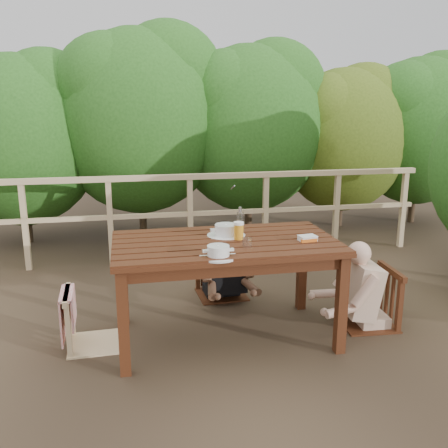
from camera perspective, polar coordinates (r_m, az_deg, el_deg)
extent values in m
plane|color=#443322|center=(3.94, 0.15, -12.99)|extent=(60.00, 60.00, 0.00)
cube|color=#37190C|center=(3.78, 0.15, -7.78)|extent=(1.67, 0.94, 0.77)
cube|color=tan|center=(3.78, -15.17, -7.79)|extent=(0.43, 0.43, 0.83)
cube|color=#37190C|center=(4.57, -0.30, -3.11)|extent=(0.46, 0.46, 0.89)
cube|color=#37190C|center=(4.15, 16.60, -5.45)|extent=(0.47, 0.47, 0.90)
cube|color=tan|center=(5.63, -3.96, 0.75)|extent=(5.60, 0.10, 1.01)
cylinder|color=silver|center=(3.28, -0.68, -3.25)|extent=(0.25, 0.25, 0.08)
cylinder|color=silver|center=(3.79, 0.26, -0.79)|extent=(0.30, 0.30, 0.10)
cylinder|color=orange|center=(3.67, 1.72, -0.89)|extent=(0.08, 0.08, 0.15)
cylinder|color=silver|center=(3.85, 1.88, 0.38)|extent=(0.05, 0.05, 0.23)
cylinder|color=white|center=(3.49, 2.70, -2.25)|extent=(0.07, 0.07, 0.08)
cube|color=white|center=(3.69, 9.72, -1.76)|extent=(0.14, 0.11, 0.06)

